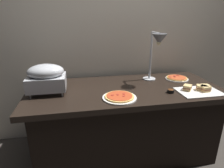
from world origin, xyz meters
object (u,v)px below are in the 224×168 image
sandwich_platter (199,90)px  sauce_cup_near (171,91)px  heat_lamp (157,44)px  pizza_plate_front (119,97)px  pizza_plate_center (177,78)px  chafing_dish (46,77)px

sandwich_platter → sauce_cup_near: 0.28m
heat_lamp → sauce_cup_near: 0.48m
pizza_plate_front → sauce_cup_near: bearing=4.6°
pizza_plate_front → pizza_plate_center: size_ratio=1.19×
chafing_dish → pizza_plate_center: size_ratio=1.35×
chafing_dish → sauce_cup_near: bearing=-9.9°
pizza_plate_front → sandwich_platter: sandwich_platter is taller
heat_lamp → sandwich_platter: (0.32, -0.30, -0.39)m
chafing_dish → pizza_plate_front: chafing_dish is taller
chafing_dish → heat_lamp: bearing=4.1°
pizza_plate_front → sauce_cup_near: same height
pizza_plate_front → sauce_cup_near: 0.50m
chafing_dish → sandwich_platter: bearing=-9.1°
heat_lamp → sandwich_platter: heat_lamp is taller
chafing_dish → pizza_plate_front: 0.68m
chafing_dish → sandwich_platter: chafing_dish is taller
pizza_plate_center → sauce_cup_near: 0.44m
sandwich_platter → chafing_dish: bearing=170.9°
sandwich_platter → heat_lamp: bearing=137.2°
chafing_dish → sauce_cup_near: size_ratio=5.19×
chafing_dish → heat_lamp: size_ratio=0.64×
chafing_dish → sandwich_platter: (1.40, -0.22, -0.13)m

